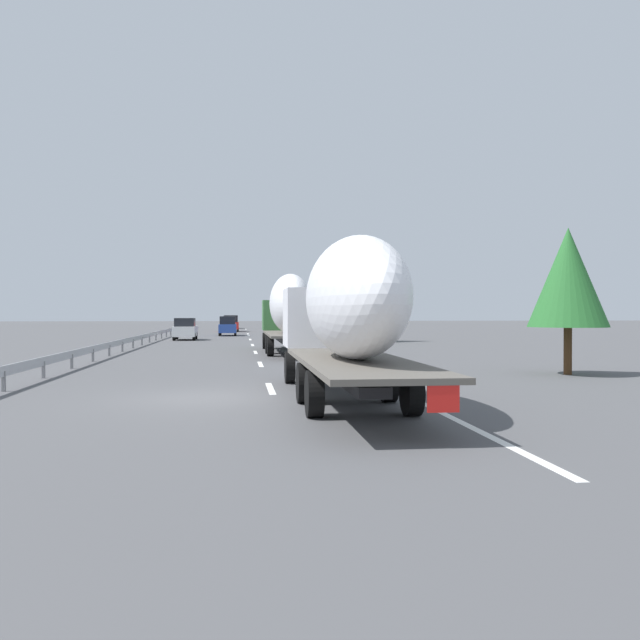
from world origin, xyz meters
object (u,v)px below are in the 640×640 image
object	(u,v)px
truck_lead	(288,309)
car_blue_sedan	(228,326)
truck_trailing	(346,310)
car_silver_hatch	(232,322)
car_red_compact	(231,324)
car_white_van	(185,329)
road_sign	(311,315)

from	to	relation	value
truck_lead	car_blue_sedan	size ratio (longest dim) A/B	3.28
truck_trailing	truck_lead	bearing A→B (deg)	0.00
truck_lead	car_silver_hatch	xyz separation A→B (m)	(62.01, 3.80, -1.54)
car_silver_hatch	car_red_compact	world-z (taller)	car_red_compact
truck_trailing	car_blue_sedan	distance (m)	51.77
truck_trailing	car_red_compact	bearing A→B (deg)	3.23
car_red_compact	car_blue_sedan	world-z (taller)	car_red_compact
car_red_compact	car_blue_sedan	distance (m)	14.71
truck_trailing	car_blue_sedan	bearing A→B (deg)	4.31
truck_trailing	car_white_van	bearing A→B (deg)	10.04
car_red_compact	road_sign	distance (m)	28.95
truck_lead	truck_trailing	size ratio (longest dim) A/B	1.04
truck_trailing	car_silver_hatch	distance (m)	82.95
truck_trailing	car_red_compact	xyz separation A→B (m)	(66.31, 3.74, -1.40)
car_red_compact	road_sign	bearing A→B (deg)	-166.32
car_white_van	car_red_compact	bearing A→B (deg)	-7.98
car_white_van	road_sign	xyz separation A→B (m)	(-2.89, -10.38, 1.21)
truck_lead	truck_trailing	world-z (taller)	truck_lead
car_silver_hatch	car_red_compact	size ratio (longest dim) A/B	0.93
car_white_van	car_blue_sedan	distance (m)	11.04
car_red_compact	car_blue_sedan	size ratio (longest dim) A/B	1.04
car_blue_sedan	truck_lead	bearing A→B (deg)	-172.79
car_blue_sedan	road_sign	world-z (taller)	road_sign
car_silver_hatch	truck_trailing	bearing A→B (deg)	-177.37
car_blue_sedan	road_sign	bearing A→B (deg)	-152.46
car_red_compact	road_sign	size ratio (longest dim) A/B	1.47
car_blue_sedan	truck_trailing	bearing A→B (deg)	-175.69
truck_lead	car_blue_sedan	xyz separation A→B (m)	(30.76, 3.89, -1.53)
car_blue_sedan	car_white_van	bearing A→B (deg)	162.14
car_white_van	road_sign	size ratio (longest dim) A/B	1.37
car_silver_hatch	car_white_van	world-z (taller)	car_silver_hatch
car_silver_hatch	car_blue_sedan	size ratio (longest dim) A/B	0.97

